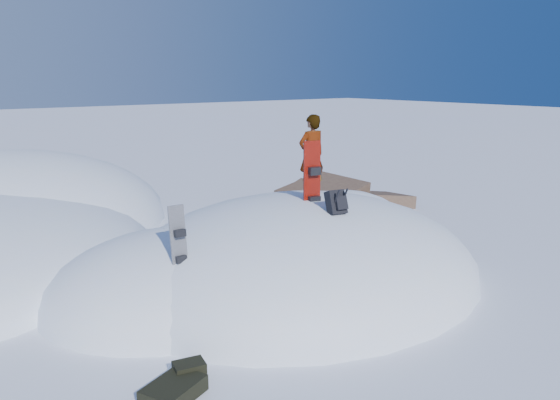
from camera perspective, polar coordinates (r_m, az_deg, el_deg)
ground at (r=10.12m, az=2.08°, el=-8.11°), size 120.00×120.00×0.00m
snow_mound at (r=10.20m, az=0.46°, el=-7.94°), size 8.00×6.00×3.00m
rock_outcrop at (r=14.63m, az=5.82°, el=-1.49°), size 4.68×4.41×1.68m
snowboard_red at (r=9.55m, az=3.41°, el=1.18°), size 0.33×0.21×1.72m
snowboard_dark at (r=8.13m, az=-10.46°, el=-5.04°), size 0.25×0.18×1.32m
backpack at (r=8.97m, az=5.94°, el=-0.27°), size 0.35×0.41×0.48m
gear_pile at (r=6.75m, az=-10.78°, el=-18.59°), size 0.93×0.73×0.24m
person at (r=10.90m, az=3.31°, el=4.73°), size 0.61×0.43×1.60m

